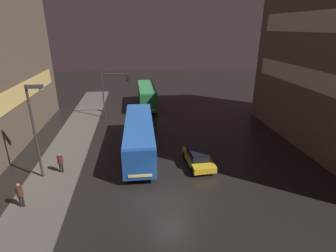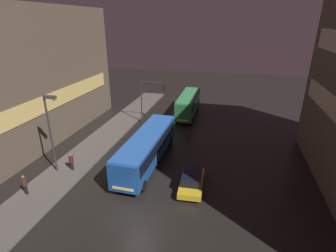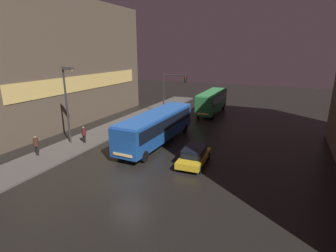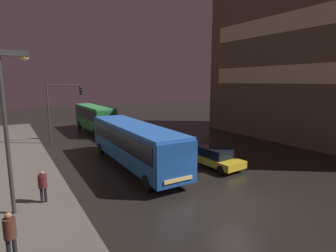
{
  "view_description": "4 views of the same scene",
  "coord_description": "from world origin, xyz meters",
  "views": [
    {
      "loc": [
        -2.19,
        -14.91,
        11.43
      ],
      "look_at": [
        0.87,
        8.62,
        2.4
      ],
      "focal_mm": 28.0,
      "sensor_mm": 36.0,
      "label": 1
    },
    {
      "loc": [
        5.65,
        -13.9,
        13.5
      ],
      "look_at": [
        -0.76,
        11.97,
        2.69
      ],
      "focal_mm": 28.0,
      "sensor_mm": 36.0,
      "label": 2
    },
    {
      "loc": [
        9.34,
        -14.11,
        9.04
      ],
      "look_at": [
        -0.71,
        8.13,
        1.99
      ],
      "focal_mm": 28.0,
      "sensor_mm": 36.0,
      "label": 3
    },
    {
      "loc": [
        -9.72,
        -9.01,
        6.24
      ],
      "look_at": [
        1.05,
        8.32,
        2.77
      ],
      "focal_mm": 28.0,
      "sensor_mm": 36.0,
      "label": 4
    }
  ],
  "objects": [
    {
      "name": "ground_plane",
      "position": [
        0.0,
        0.0,
        0.0
      ],
      "size": [
        120.0,
        120.0,
        0.0
      ],
      "primitive_type": "plane",
      "color": "black"
    },
    {
      "name": "sidewalk_left",
      "position": [
        -9.0,
        10.0,
        0.07
      ],
      "size": [
        4.0,
        48.0,
        0.15
      ],
      "color": "#56514C",
      "rests_on": "ground"
    },
    {
      "name": "building_left_tower",
      "position": [
        -18.44,
        11.44,
        7.55
      ],
      "size": [
        10.07,
        25.25,
        15.11
      ],
      "color": "brown",
      "rests_on": "ground"
    },
    {
      "name": "bus_near",
      "position": [
        -1.94,
        8.19,
        1.95
      ],
      "size": [
        2.89,
        12.01,
        3.16
      ],
      "rotation": [
        0.0,
        0.0,
        3.12
      ],
      "color": "#194793",
      "rests_on": "ground"
    },
    {
      "name": "bus_far",
      "position": [
        -0.43,
        23.33,
        2.01
      ],
      "size": [
        2.46,
        9.55,
        3.27
      ],
      "rotation": [
        0.0,
        0.0,
        3.15
      ],
      "color": "#236B38",
      "rests_on": "ground"
    },
    {
      "name": "car_taxi",
      "position": [
        3.07,
        4.99,
        0.75
      ],
      "size": [
        2.13,
        4.41,
        1.45
      ],
      "rotation": [
        0.0,
        0.0,
        3.2
      ],
      "color": "gold",
      "rests_on": "ground"
    },
    {
      "name": "pedestrian_near",
      "position": [
        -8.48,
        5.0,
        1.16
      ],
      "size": [
        0.52,
        0.52,
        1.68
      ],
      "rotation": [
        0.0,
        0.0,
        1.85
      ],
      "color": "black",
      "rests_on": "sidewalk_left"
    },
    {
      "name": "pedestrian_mid",
      "position": [
        -9.98,
        0.7,
        1.22
      ],
      "size": [
        0.45,
        0.45,
        1.79
      ],
      "rotation": [
        0.0,
        0.0,
        2.98
      ],
      "color": "black",
      "rests_on": "sidewalk_left"
    },
    {
      "name": "traffic_light_main",
      "position": [
        -5.03,
        18.83,
        4.19
      ],
      "size": [
        3.48,
        0.35,
        6.17
      ],
      "color": "#2D2D2D",
      "rests_on": "ground"
    },
    {
      "name": "street_lamp_sidewalk",
      "position": [
        -9.57,
        4.49,
        5.1
      ],
      "size": [
        1.25,
        0.36,
        7.45
      ],
      "color": "#2D2D2D",
      "rests_on": "sidewalk_left"
    }
  ]
}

